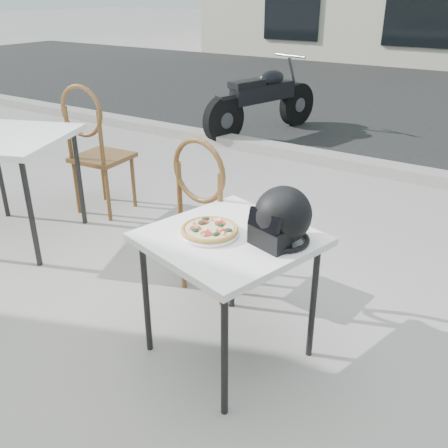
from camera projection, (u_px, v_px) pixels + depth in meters
The scene contains 10 objects.
ground at pixel (218, 311), 3.02m from camera, with size 80.00×80.00×0.00m, color gray.
curb at pixel (376, 167), 5.27m from camera, with size 30.00×0.25×0.12m, color gray.
cafe_table_main at pixel (229, 247), 2.42m from camera, with size 0.90×0.90×0.70m.
plate at pixel (210, 233), 2.40m from camera, with size 0.32×0.32×0.02m.
pizza at pixel (210, 229), 2.39m from camera, with size 0.32×0.32×0.03m.
helmet at pixel (281, 219), 2.28m from camera, with size 0.33×0.34×0.27m.
cafe_chair_main at pixel (210, 209), 2.99m from camera, with size 0.43×0.43×1.03m.
cafe_table_side at pixel (5, 145), 3.59m from camera, with size 1.12×1.12×0.82m.
cafe_chair_side at pixel (94, 144), 4.09m from camera, with size 0.46×0.46×1.11m.
motorcycle at pixel (263, 101), 6.55m from camera, with size 0.69×1.93×0.98m.
Camera 1 is at (1.40, -2.08, 1.77)m, focal length 40.00 mm.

